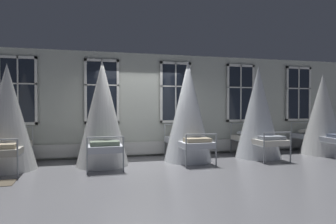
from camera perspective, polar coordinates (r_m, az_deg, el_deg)
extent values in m
plane|color=slate|center=(7.91, -3.68, -9.76)|extent=(31.29, 31.29, 0.00)
cube|color=#B2B7AD|center=(9.11, -5.40, 1.34)|extent=(16.64, 0.10, 3.05)
cube|color=black|center=(9.05, -26.33, 3.64)|extent=(0.97, 0.02, 1.84)
cube|color=silver|center=(9.06, -26.28, -1.97)|extent=(0.97, 0.06, 0.07)
cube|color=silver|center=(9.14, -26.38, 9.20)|extent=(0.97, 0.06, 0.07)
cube|color=silver|center=(8.98, -23.49, 3.68)|extent=(0.07, 0.06, 1.84)
cube|color=silver|center=(9.05, -26.33, 3.64)|extent=(0.04, 0.06, 1.84)
cube|color=silver|center=(9.06, -26.34, 4.80)|extent=(0.97, 0.06, 0.04)
cube|color=black|center=(8.89, -12.29, 3.78)|extent=(0.97, 0.02, 1.84)
cube|color=silver|center=(8.90, -12.26, -1.93)|extent=(0.97, 0.06, 0.07)
cube|color=silver|center=(8.98, -12.31, 9.44)|extent=(0.97, 0.06, 0.07)
cube|color=silver|center=(8.88, -15.20, 3.77)|extent=(0.07, 0.06, 1.84)
cube|color=silver|center=(8.93, -9.38, 3.78)|extent=(0.07, 0.06, 1.84)
cube|color=silver|center=(8.89, -12.29, 3.78)|extent=(0.04, 0.06, 1.84)
cube|color=silver|center=(8.90, -12.29, 4.96)|extent=(0.97, 0.06, 0.04)
cube|color=black|center=(9.27, 1.43, 3.70)|extent=(0.97, 0.02, 1.84)
cube|color=silver|center=(9.27, 1.42, -1.78)|extent=(0.97, 0.06, 0.07)
cube|color=silver|center=(9.35, 1.43, 9.13)|extent=(0.97, 0.06, 0.07)
cube|color=silver|center=(9.15, -1.29, 3.73)|extent=(0.07, 0.06, 1.84)
cube|color=silver|center=(9.40, 4.07, 3.66)|extent=(0.07, 0.06, 1.84)
cube|color=silver|center=(9.27, 1.43, 3.70)|extent=(0.04, 0.06, 1.84)
cube|color=silver|center=(9.28, 1.43, 4.84)|extent=(0.97, 0.06, 0.04)
cube|color=black|center=(10.11, 13.45, 3.45)|extent=(0.97, 0.02, 1.84)
cube|color=silver|center=(10.12, 13.43, -1.57)|extent=(0.97, 0.06, 0.07)
cube|color=silver|center=(10.19, 13.48, 8.44)|extent=(0.97, 0.06, 0.07)
cube|color=silver|center=(9.91, 11.16, 3.51)|extent=(0.07, 0.06, 1.84)
cube|color=silver|center=(10.34, 15.65, 3.39)|extent=(0.07, 0.06, 1.84)
cube|color=silver|center=(10.11, 13.45, 3.45)|extent=(0.04, 0.06, 1.84)
cube|color=silver|center=(10.12, 13.46, 4.50)|extent=(0.97, 0.06, 0.04)
cube|color=black|center=(11.33, 23.26, 3.14)|extent=(0.97, 0.02, 1.84)
cube|color=silver|center=(11.33, 23.22, -1.34)|extent=(0.97, 0.06, 0.07)
cube|color=silver|center=(11.39, 23.30, 7.60)|extent=(0.97, 0.06, 0.07)
cube|color=silver|center=(11.05, 21.42, 3.21)|extent=(0.07, 0.06, 1.84)
cube|color=silver|center=(11.61, 25.01, 3.08)|extent=(0.07, 0.06, 1.84)
cube|color=silver|center=(11.33, 23.26, 3.14)|extent=(0.04, 0.06, 1.84)
cube|color=silver|center=(11.34, 23.27, 4.07)|extent=(0.97, 0.06, 0.04)
cube|color=silver|center=(9.07, -5.25, -6.75)|extent=(11.57, 0.10, 0.36)
cylinder|color=#9EA3A8|center=(9.09, -29.01, -5.49)|extent=(0.04, 0.04, 0.94)
cylinder|color=#9EA3A8|center=(8.93, -24.06, -5.56)|extent=(0.04, 0.04, 0.94)
cylinder|color=#9EA3A8|center=(7.11, -26.38, -7.83)|extent=(0.04, 0.04, 0.81)
cylinder|color=#9EA3A8|center=(8.02, -25.09, -6.56)|extent=(0.04, 1.88, 0.03)
cylinder|color=#9EA3A8|center=(8.96, -26.58, -2.56)|extent=(0.79, 0.03, 0.03)
cube|color=#B7B2A3|center=(8.08, -27.86, -5.99)|extent=(0.82, 1.90, 0.15)
ellipsoid|color=#B7B2A3|center=(8.75, -26.87, -4.49)|extent=(0.61, 0.40, 0.14)
cube|color=tan|center=(7.41, -29.01, -5.67)|extent=(0.65, 0.36, 0.10)
cone|color=white|center=(8.03, -27.91, -0.79)|extent=(1.31, 1.31, 2.49)
cylinder|color=#9EA3A8|center=(8.77, -15.18, -5.63)|extent=(0.04, 0.04, 0.94)
cylinder|color=#9EA3A8|center=(8.81, -10.02, -5.57)|extent=(0.04, 0.04, 0.94)
cylinder|color=#9EA3A8|center=(6.91, -14.91, -7.99)|extent=(0.04, 0.04, 0.81)
cylinder|color=#9EA3A8|center=(6.97, -8.36, -7.89)|extent=(0.04, 0.04, 0.81)
cylinder|color=#9EA3A8|center=(7.84, -15.06, -6.66)|extent=(0.06, 1.88, 0.03)
cylinder|color=#9EA3A8|center=(7.89, -9.29, -6.59)|extent=(0.06, 1.88, 0.03)
cylinder|color=#9EA3A8|center=(8.74, -12.61, -2.55)|extent=(0.79, 0.05, 0.03)
cylinder|color=#9EA3A8|center=(6.88, -11.63, -4.64)|extent=(0.79, 0.05, 0.03)
cube|color=silver|center=(7.85, -12.17, -6.09)|extent=(0.84, 1.91, 0.15)
ellipsoid|color=beige|center=(8.52, -12.50, -4.54)|extent=(0.62, 0.41, 0.14)
cube|color=slate|center=(7.16, -11.79, -5.78)|extent=(0.66, 0.37, 0.10)
cone|color=white|center=(7.78, -12.19, -0.15)|extent=(1.31, 1.31, 2.65)
cylinder|color=#9EA3A8|center=(9.12, -0.64, -5.32)|extent=(0.04, 0.04, 0.94)
cylinder|color=#9EA3A8|center=(9.37, 4.02, -5.15)|extent=(0.04, 0.04, 0.94)
cylinder|color=#9EA3A8|center=(7.36, 3.43, -7.40)|extent=(0.04, 0.04, 0.81)
cylinder|color=#9EA3A8|center=(7.66, 9.02, -7.07)|extent=(0.04, 0.04, 0.81)
cylinder|color=#9EA3A8|center=(8.23, 1.17, -6.25)|extent=(0.08, 1.88, 0.03)
cylinder|color=#9EA3A8|center=(8.51, 6.27, -6.02)|extent=(0.08, 1.88, 0.03)
cylinder|color=#9EA3A8|center=(9.20, 1.72, -2.34)|extent=(0.79, 0.05, 0.03)
cylinder|color=#9EA3A8|center=(7.45, 6.29, -4.17)|extent=(0.79, 0.05, 0.03)
cube|color=silver|center=(8.35, 3.76, -5.63)|extent=(0.86, 1.92, 0.15)
ellipsoid|color=silver|center=(8.99, 2.20, -4.21)|extent=(0.62, 0.42, 0.14)
cube|color=tan|center=(7.71, 5.53, -5.26)|extent=(0.66, 0.38, 0.10)
cone|color=white|center=(8.30, 3.77, 0.27)|extent=(1.31, 1.31, 2.74)
cylinder|color=#9EA3A8|center=(9.88, 11.72, -4.85)|extent=(0.04, 0.04, 0.94)
cylinder|color=#9EA3A8|center=(10.25, 15.69, -4.65)|extent=(0.04, 0.04, 0.94)
cylinder|color=#9EA3A8|center=(8.25, 17.55, -6.52)|extent=(0.04, 0.04, 0.81)
cylinder|color=#9EA3A8|center=(8.69, 21.98, -6.16)|extent=(0.04, 0.04, 0.81)
cylinder|color=#9EA3A8|center=(9.05, 14.37, -5.61)|extent=(0.05, 1.88, 0.03)
cylinder|color=#9EA3A8|center=(9.46, 18.58, -5.34)|extent=(0.05, 1.88, 0.03)
cylinder|color=#9EA3A8|center=(10.02, 13.76, -2.09)|extent=(0.79, 0.04, 0.03)
cylinder|color=#9EA3A8|center=(8.42, 19.85, -3.62)|extent=(0.79, 0.04, 0.03)
cube|color=silver|center=(9.24, 16.52, -5.02)|extent=(0.83, 1.91, 0.15)
ellipsoid|color=silver|center=(9.83, 14.42, -3.79)|extent=(0.61, 0.41, 0.14)
cube|color=#8C939E|center=(8.66, 18.86, -4.62)|extent=(0.66, 0.37, 0.10)
cone|color=white|center=(9.19, 16.55, 0.02)|extent=(1.31, 1.31, 2.64)
cylinder|color=#9EA3A8|center=(11.05, 22.12, -4.27)|extent=(0.04, 0.04, 0.94)
cylinder|color=#9EA3A8|center=(11.56, 25.21, -4.06)|extent=(0.04, 0.04, 0.94)
cylinder|color=#9EA3A8|center=(9.66, 29.04, -5.49)|extent=(0.04, 0.04, 0.81)
cylinder|color=#9EA3A8|center=(10.34, 25.34, -4.84)|extent=(0.06, 1.88, 0.03)
cylinder|color=#9EA3A8|center=(10.87, 28.48, -4.58)|extent=(0.06, 1.88, 0.03)
cylinder|color=#9EA3A8|center=(11.27, 23.72, -1.79)|extent=(0.79, 0.04, 0.03)
cube|color=silver|center=(10.59, 26.96, -4.31)|extent=(0.84, 1.91, 0.15)
ellipsoid|color=silver|center=(11.10, 24.50, -3.29)|extent=(0.61, 0.41, 0.14)
cone|color=white|center=(10.55, 26.99, -0.36)|extent=(1.31, 1.31, 2.48)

